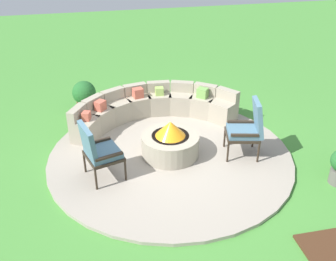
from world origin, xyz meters
TOP-DOWN VIEW (x-y plane):
  - ground_plane at (0.00, 0.00)m, footprint 24.00×24.00m
  - patio_circle at (0.00, 0.00)m, footprint 4.45×4.45m
  - fire_pit at (0.00, 0.00)m, footprint 1.04×1.04m
  - curved_stone_bench at (-0.10, 1.40)m, footprint 3.49×1.42m
  - lounge_chair_front_left at (-1.30, -0.45)m, footprint 0.71×0.72m
  - lounge_chair_front_right at (1.35, -0.28)m, footprint 0.72×0.66m
  - potted_plant_1 at (-1.46, 2.12)m, footprint 0.51×0.51m

SIDE VIEW (x-z plane):
  - ground_plane at x=0.00m, z-range 0.00..0.00m
  - patio_circle at x=0.00m, z-range 0.00..0.06m
  - fire_pit at x=0.00m, z-range -0.02..0.66m
  - curved_stone_bench at x=-0.10m, z-range 0.01..0.67m
  - potted_plant_1 at x=-1.46m, z-range 0.04..0.80m
  - lounge_chair_front_left at x=-1.30m, z-range 0.09..1.12m
  - lounge_chair_front_right at x=1.35m, z-range 0.07..1.16m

